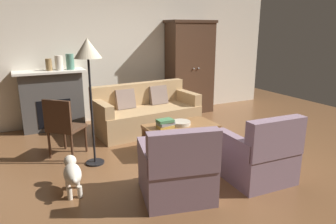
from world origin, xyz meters
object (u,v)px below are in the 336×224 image
(floor_lamp, at_px, (88,56))
(mantel_vase_bronze, at_px, (49,65))
(coffee_table, at_px, (181,128))
(armchair_near_right, at_px, (259,157))
(dog, at_px, (72,173))
(mantel_vase_jade, at_px, (70,62))
(fireplace, at_px, (52,100))
(fruit_bowl, at_px, (181,123))
(couch, at_px, (146,114))
(armchair_near_left, at_px, (177,171))
(side_chair_wooden, at_px, (63,124))
(armoire, at_px, (190,67))
(mantel_vase_cream, at_px, (59,63))
(book_stack, at_px, (165,123))

(floor_lamp, bearing_deg, mantel_vase_bronze, 98.83)
(coffee_table, distance_m, floor_lamp, 1.77)
(armchair_near_right, relative_size, dog, 1.53)
(mantel_vase_jade, distance_m, floor_lamp, 1.93)
(fireplace, height_order, fruit_bowl, fireplace)
(couch, height_order, fruit_bowl, couch)
(couch, bearing_deg, armchair_near_left, -104.84)
(couch, xyz_separation_m, fruit_bowl, (0.09, -1.18, 0.13))
(side_chair_wooden, xyz_separation_m, floor_lamp, (0.34, -0.42, 1.01))
(armoire, relative_size, floor_lamp, 1.16)
(floor_lamp, bearing_deg, dog, -121.82)
(armoire, relative_size, armchair_near_right, 2.32)
(armchair_near_left, bearing_deg, dog, 148.28)
(floor_lamp, bearing_deg, fruit_bowl, -4.89)
(fireplace, relative_size, dog, 2.20)
(fruit_bowl, height_order, mantel_vase_cream, mantel_vase_cream)
(armoire, xyz_separation_m, armchair_near_right, (-0.93, -3.28, -0.71))
(armchair_near_left, relative_size, dog, 1.61)
(armoire, relative_size, mantel_vase_jade, 7.03)
(couch, height_order, armchair_near_left, armchair_near_left)
(fruit_bowl, xyz_separation_m, side_chair_wooden, (-1.67, 0.54, 0.06))
(book_stack, height_order, side_chair_wooden, side_chair_wooden)
(couch, height_order, armchair_near_right, armchair_near_right)
(armoire, bearing_deg, book_stack, -128.78)
(fruit_bowl, xyz_separation_m, armchair_near_left, (-0.72, -1.21, -0.13))
(fruit_bowl, bearing_deg, mantel_vase_cream, 125.62)
(mantel_vase_bronze, distance_m, armchair_near_left, 3.49)
(mantel_vase_bronze, bearing_deg, fireplace, 90.00)
(armchair_near_right, bearing_deg, side_chair_wooden, 138.00)
(armchair_near_left, xyz_separation_m, dog, (-1.04, 0.64, -0.07))
(fireplace, xyz_separation_m, side_chair_wooden, (-0.04, -1.50, -0.06))
(fruit_bowl, bearing_deg, floor_lamp, 175.11)
(couch, distance_m, armchair_near_right, 2.54)
(coffee_table, bearing_deg, armchair_near_right, -73.28)
(fireplace, relative_size, mantel_vase_bronze, 5.82)
(dog, bearing_deg, floor_lamp, 58.18)
(fruit_bowl, distance_m, book_stack, 0.28)
(armchair_near_left, height_order, side_chair_wooden, side_chair_wooden)
(coffee_table, height_order, armchair_near_left, armchair_near_left)
(mantel_vase_cream, height_order, armchair_near_left, mantel_vase_cream)
(mantel_vase_bronze, bearing_deg, couch, -28.64)
(book_stack, bearing_deg, mantel_vase_cream, 119.87)
(mantel_vase_jade, xyz_separation_m, side_chair_wooden, (-0.42, -1.49, -0.75))
(book_stack, xyz_separation_m, side_chair_wooden, (-1.40, 0.56, 0.03))
(dog, bearing_deg, coffee_table, 17.65)
(coffee_table, relative_size, book_stack, 4.16)
(armchair_near_right, relative_size, floor_lamp, 0.50)
(armoire, relative_size, book_stack, 7.70)
(armoire, relative_size, armchair_near_left, 2.20)
(mantel_vase_bronze, distance_m, side_chair_wooden, 1.65)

